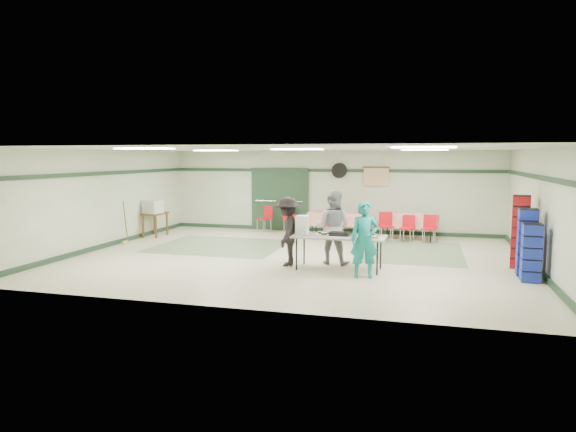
% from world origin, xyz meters
% --- Properties ---
extents(floor, '(11.00, 11.00, 0.00)m').
position_xyz_m(floor, '(0.00, 0.00, 0.00)').
color(floor, '#BDB098').
rests_on(floor, ground).
extents(ceiling, '(11.00, 11.00, 0.00)m').
position_xyz_m(ceiling, '(0.00, 0.00, 2.70)').
color(ceiling, white).
rests_on(ceiling, wall_back).
extents(wall_back, '(11.00, 0.00, 11.00)m').
position_xyz_m(wall_back, '(0.00, 4.50, 1.35)').
color(wall_back, beige).
rests_on(wall_back, floor).
extents(wall_front, '(11.00, 0.00, 11.00)m').
position_xyz_m(wall_front, '(0.00, -4.50, 1.35)').
color(wall_front, beige).
rests_on(wall_front, floor).
extents(wall_left, '(0.00, 9.00, 9.00)m').
position_xyz_m(wall_left, '(-5.50, 0.00, 1.35)').
color(wall_left, beige).
rests_on(wall_left, floor).
extents(wall_right, '(0.00, 9.00, 9.00)m').
position_xyz_m(wall_right, '(5.50, 0.00, 1.35)').
color(wall_right, beige).
rests_on(wall_right, floor).
extents(trim_back, '(11.00, 0.06, 0.10)m').
position_xyz_m(trim_back, '(0.00, 4.47, 2.05)').
color(trim_back, '#1D3622').
rests_on(trim_back, wall_back).
extents(baseboard_back, '(11.00, 0.06, 0.12)m').
position_xyz_m(baseboard_back, '(0.00, 4.47, 0.06)').
color(baseboard_back, '#1D3622').
rests_on(baseboard_back, floor).
extents(trim_left, '(0.06, 9.00, 0.10)m').
position_xyz_m(trim_left, '(-5.47, 0.00, 2.05)').
color(trim_left, '#1D3622').
rests_on(trim_left, wall_back).
extents(baseboard_left, '(0.06, 9.00, 0.12)m').
position_xyz_m(baseboard_left, '(-5.47, 0.00, 0.06)').
color(baseboard_left, '#1D3622').
rests_on(baseboard_left, floor).
extents(trim_right, '(0.06, 9.00, 0.10)m').
position_xyz_m(trim_right, '(5.47, 0.00, 2.05)').
color(trim_right, '#1D3622').
rests_on(trim_right, wall_back).
extents(baseboard_right, '(0.06, 9.00, 0.12)m').
position_xyz_m(baseboard_right, '(5.47, 0.00, 0.06)').
color(baseboard_right, '#1D3622').
rests_on(baseboard_right, floor).
extents(green_patch_a, '(3.50, 3.00, 0.01)m').
position_xyz_m(green_patch_a, '(-2.50, 1.00, 0.00)').
color(green_patch_a, gray).
rests_on(green_patch_a, floor).
extents(green_patch_b, '(2.50, 3.50, 0.01)m').
position_xyz_m(green_patch_b, '(2.80, 1.50, 0.00)').
color(green_patch_b, gray).
rests_on(green_patch_b, floor).
extents(double_door_left, '(0.90, 0.06, 2.10)m').
position_xyz_m(double_door_left, '(-2.20, 4.44, 1.05)').
color(double_door_left, gray).
rests_on(double_door_left, floor).
extents(double_door_right, '(0.90, 0.06, 2.10)m').
position_xyz_m(double_door_right, '(-1.25, 4.44, 1.05)').
color(double_door_right, gray).
rests_on(double_door_right, floor).
extents(door_frame, '(2.00, 0.03, 2.15)m').
position_xyz_m(door_frame, '(-1.73, 4.42, 1.05)').
color(door_frame, '#1D3622').
rests_on(door_frame, floor).
extents(wall_fan, '(0.50, 0.10, 0.50)m').
position_xyz_m(wall_fan, '(0.30, 4.44, 2.05)').
color(wall_fan, black).
rests_on(wall_fan, wall_back).
extents(scroll_banner, '(0.80, 0.02, 0.60)m').
position_xyz_m(scroll_banner, '(1.50, 4.44, 1.85)').
color(scroll_banner, tan).
rests_on(scroll_banner, wall_back).
extents(serving_table, '(2.07, 0.88, 0.76)m').
position_xyz_m(serving_table, '(1.24, -1.12, 0.72)').
color(serving_table, '#A2A29E').
rests_on(serving_table, floor).
extents(sheet_tray_right, '(0.65, 0.50, 0.02)m').
position_xyz_m(sheet_tray_right, '(1.81, -1.19, 0.77)').
color(sheet_tray_right, silver).
rests_on(sheet_tray_right, serving_table).
extents(sheet_tray_mid, '(0.60, 0.46, 0.02)m').
position_xyz_m(sheet_tray_mid, '(1.08, -1.00, 0.77)').
color(sheet_tray_mid, silver).
rests_on(sheet_tray_mid, serving_table).
extents(sheet_tray_left, '(0.57, 0.44, 0.02)m').
position_xyz_m(sheet_tray_left, '(0.75, -1.18, 0.77)').
color(sheet_tray_left, silver).
rests_on(sheet_tray_left, serving_table).
extents(baking_pan, '(0.45, 0.29, 0.08)m').
position_xyz_m(baking_pan, '(1.25, -1.10, 0.80)').
color(baking_pan, black).
rests_on(baking_pan, serving_table).
extents(foam_box_stack, '(0.27, 0.25, 0.42)m').
position_xyz_m(foam_box_stack, '(0.38, -1.07, 0.97)').
color(foam_box_stack, white).
rests_on(foam_box_stack, serving_table).
extents(volunteer_teal, '(0.66, 0.52, 1.60)m').
position_xyz_m(volunteer_teal, '(1.88, -1.76, 0.80)').
color(volunteer_teal, '#12807B').
rests_on(volunteer_teal, floor).
extents(volunteer_grey, '(0.93, 0.77, 1.74)m').
position_xyz_m(volunteer_grey, '(0.99, -0.53, 0.87)').
color(volunteer_grey, gray).
rests_on(volunteer_grey, floor).
extents(volunteer_dark, '(0.70, 1.09, 1.59)m').
position_xyz_m(volunteer_dark, '(0.02, -1.00, 0.80)').
color(volunteer_dark, black).
rests_on(volunteer_dark, floor).
extents(dining_table_a, '(1.79, 1.00, 0.77)m').
position_xyz_m(dining_table_a, '(2.58, 3.65, 0.57)').
color(dining_table_a, red).
rests_on(dining_table_a, floor).
extents(dining_table_b, '(1.77, 0.80, 0.77)m').
position_xyz_m(dining_table_b, '(0.38, 3.65, 0.57)').
color(dining_table_b, red).
rests_on(dining_table_b, floor).
extents(chair_a, '(0.46, 0.46, 0.79)m').
position_xyz_m(chair_a, '(2.59, 3.07, 0.48)').
color(chair_a, red).
rests_on(chair_a, floor).
extents(chair_b, '(0.48, 0.48, 0.86)m').
position_xyz_m(chair_b, '(1.95, 3.08, 0.53)').
color(chair_b, red).
rests_on(chair_b, floor).
extents(chair_c, '(0.44, 0.44, 0.82)m').
position_xyz_m(chair_c, '(3.20, 3.08, 0.50)').
color(chair_c, red).
rests_on(chair_c, floor).
extents(chair_d, '(0.44, 0.45, 0.85)m').
position_xyz_m(chair_d, '(0.30, 3.08, 0.52)').
color(chair_d, red).
rests_on(chair_d, floor).
extents(chair_loose_a, '(0.50, 0.50, 0.87)m').
position_xyz_m(chair_loose_a, '(-1.31, 4.08, 0.53)').
color(chair_loose_a, red).
rests_on(chair_loose_a, floor).
extents(chair_loose_b, '(0.56, 0.56, 0.87)m').
position_xyz_m(chair_loose_b, '(-2.06, 3.92, 0.53)').
color(chair_loose_b, red).
rests_on(chair_loose_b, floor).
extents(crate_stack_blue_a, '(0.39, 0.39, 1.43)m').
position_xyz_m(crate_stack_blue_a, '(5.15, -0.69, 0.71)').
color(crate_stack_blue_a, navy).
rests_on(crate_stack_blue_a, floor).
extents(crate_stack_red, '(0.43, 0.43, 1.65)m').
position_xyz_m(crate_stack_red, '(5.15, 0.11, 0.83)').
color(crate_stack_red, maroon).
rests_on(crate_stack_red, floor).
extents(crate_stack_blue_b, '(0.38, 0.38, 1.19)m').
position_xyz_m(crate_stack_blue_b, '(5.15, -1.22, 0.59)').
color(crate_stack_blue_b, navy).
rests_on(crate_stack_blue_b, floor).
extents(printer_table, '(0.56, 0.86, 0.74)m').
position_xyz_m(printer_table, '(-5.15, 2.10, 0.64)').
color(printer_table, brown).
rests_on(printer_table, floor).
extents(office_printer, '(0.59, 0.54, 0.40)m').
position_xyz_m(office_printer, '(-5.15, 1.99, 0.94)').
color(office_printer, '#B0B0AB').
rests_on(office_printer, printer_table).
extents(broom, '(0.04, 0.20, 1.22)m').
position_xyz_m(broom, '(-5.23, 0.59, 0.64)').
color(broom, brown).
rests_on(broom, floor).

